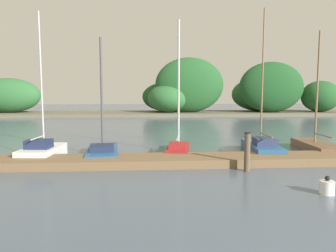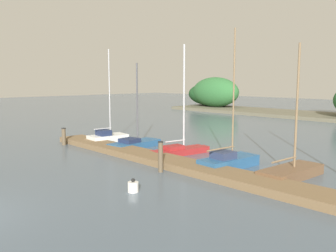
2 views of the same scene
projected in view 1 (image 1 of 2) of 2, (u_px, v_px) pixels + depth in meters
dock_pier at (231, 160)px, 13.44m from camera, size 22.05×1.80×0.35m
far_shore at (181, 95)px, 42.08m from camera, size 53.51×8.08×7.51m
sailboat_0 at (43, 151)px, 14.28m from camera, size 1.58×2.95×6.54m
sailboat_1 at (103, 151)px, 14.83m from camera, size 1.73×4.01×5.53m
sailboat_2 at (178, 146)px, 15.70m from camera, size 1.62×3.98×6.50m
sailboat_3 at (261, 147)px, 15.42m from camera, size 1.53×3.70×6.97m
sailboat_4 at (315, 145)px, 16.26m from camera, size 1.55×3.92×6.07m
mooring_piling_1 at (247, 152)px, 12.09m from camera, size 0.26×0.26×1.51m
channel_buoy_0 at (327, 187)px, 9.41m from camera, size 0.43×0.43×0.55m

